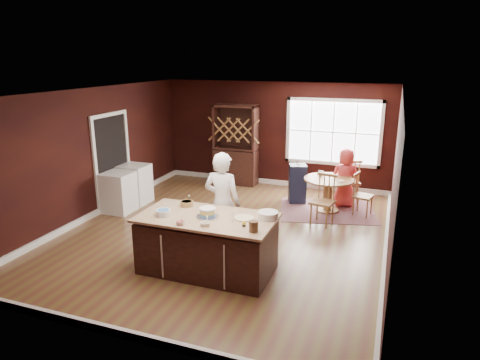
# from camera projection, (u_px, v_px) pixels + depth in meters

# --- Properties ---
(room_shell) EXTENTS (7.00, 7.00, 7.00)m
(room_shell) POSITION_uv_depth(u_px,v_px,m) (225.00, 165.00, 8.00)
(room_shell) COLOR brown
(room_shell) RESTS_ON ground
(window) EXTENTS (2.36, 0.10, 1.66)m
(window) POSITION_uv_depth(u_px,v_px,m) (333.00, 132.00, 10.60)
(window) COLOR white
(window) RESTS_ON room_shell
(doorway) EXTENTS (0.08, 1.26, 2.13)m
(doorway) POSITION_uv_depth(u_px,v_px,m) (113.00, 162.00, 9.60)
(doorway) COLOR white
(doorway) RESTS_ON room_shell
(kitchen_island) EXTENTS (2.13, 1.12, 0.92)m
(kitchen_island) POSITION_uv_depth(u_px,v_px,m) (207.00, 245.00, 6.76)
(kitchen_island) COLOR black
(kitchen_island) RESTS_ON ground
(dining_table) EXTENTS (1.08, 1.08, 0.75)m
(dining_table) POSITION_uv_depth(u_px,v_px,m) (328.00, 188.00, 9.37)
(dining_table) COLOR olive
(dining_table) RESTS_ON ground
(baker) EXTENTS (0.67, 0.45, 1.80)m
(baker) POSITION_uv_depth(u_px,v_px,m) (222.00, 203.00, 7.28)
(baker) COLOR white
(baker) RESTS_ON ground
(layer_cake) EXTENTS (0.36, 0.36, 0.15)m
(layer_cake) POSITION_uv_depth(u_px,v_px,m) (208.00, 212.00, 6.60)
(layer_cake) COLOR white
(layer_cake) RESTS_ON kitchen_island
(bowl_blue) EXTENTS (0.24, 0.24, 0.09)m
(bowl_blue) POSITION_uv_depth(u_px,v_px,m) (163.00, 213.00, 6.67)
(bowl_blue) COLOR white
(bowl_blue) RESTS_ON kitchen_island
(bowl_yellow) EXTENTS (0.22, 0.22, 0.08)m
(bowl_yellow) POSITION_uv_depth(u_px,v_px,m) (187.00, 204.00, 7.09)
(bowl_yellow) COLOR brown
(bowl_yellow) RESTS_ON kitchen_island
(bowl_pink) EXTENTS (0.14, 0.14, 0.05)m
(bowl_pink) POSITION_uv_depth(u_px,v_px,m) (180.00, 223.00, 6.31)
(bowl_pink) COLOR silver
(bowl_pink) RESTS_ON kitchen_island
(bowl_olive) EXTENTS (0.14, 0.14, 0.05)m
(bowl_olive) POSITION_uv_depth(u_px,v_px,m) (205.00, 224.00, 6.26)
(bowl_olive) COLOR beige
(bowl_olive) RESTS_ON kitchen_island
(drinking_glass) EXTENTS (0.08, 0.08, 0.16)m
(drinking_glass) POSITION_uv_depth(u_px,v_px,m) (231.00, 217.00, 6.39)
(drinking_glass) COLOR silver
(drinking_glass) RESTS_ON kitchen_island
(dinner_plate) EXTENTS (0.30, 0.30, 0.02)m
(dinner_plate) POSITION_uv_depth(u_px,v_px,m) (244.00, 218.00, 6.54)
(dinner_plate) COLOR beige
(dinner_plate) RESTS_ON kitchen_island
(white_tub) EXTENTS (0.32, 0.32, 0.11)m
(white_tub) POSITION_uv_depth(u_px,v_px,m) (268.00, 215.00, 6.54)
(white_tub) COLOR silver
(white_tub) RESTS_ON kitchen_island
(stoneware_crock) EXTENTS (0.13, 0.13, 0.16)m
(stoneware_crock) POSITION_uv_depth(u_px,v_px,m) (254.00, 226.00, 6.03)
(stoneware_crock) COLOR brown
(stoneware_crock) RESTS_ON kitchen_island
(toy_figurine) EXTENTS (0.05, 0.05, 0.09)m
(toy_figurine) POSITION_uv_depth(u_px,v_px,m) (244.00, 224.00, 6.23)
(toy_figurine) COLOR yellow
(toy_figurine) RESTS_ON kitchen_island
(rug) EXTENTS (2.35, 2.01, 0.01)m
(rug) POSITION_uv_depth(u_px,v_px,m) (327.00, 211.00, 9.52)
(rug) COLOR brown
(rug) RESTS_ON ground
(chair_east) EXTENTS (0.46, 0.47, 0.93)m
(chair_east) POSITION_uv_depth(u_px,v_px,m) (363.00, 194.00, 9.16)
(chair_east) COLOR #985F37
(chair_east) RESTS_ON ground
(chair_south) EXTENTS (0.52, 0.50, 1.05)m
(chair_south) POSITION_uv_depth(u_px,v_px,m) (323.00, 200.00, 8.62)
(chair_south) COLOR brown
(chair_south) RESTS_ON ground
(chair_north) EXTENTS (0.57, 0.55, 1.05)m
(chair_north) POSITION_uv_depth(u_px,v_px,m) (349.00, 180.00, 10.00)
(chair_north) COLOR brown
(chair_north) RESTS_ON ground
(seated_woman) EXTENTS (0.77, 0.64, 1.35)m
(seated_woman) POSITION_uv_depth(u_px,v_px,m) (345.00, 178.00, 9.64)
(seated_woman) COLOR #D03B3F
(seated_woman) RESTS_ON ground
(high_chair) EXTENTS (0.49, 0.49, 0.95)m
(high_chair) POSITION_uv_depth(u_px,v_px,m) (297.00, 183.00, 9.97)
(high_chair) COLOR black
(high_chair) RESTS_ON ground
(toddler) EXTENTS (0.18, 0.14, 0.26)m
(toddler) POSITION_uv_depth(u_px,v_px,m) (299.00, 169.00, 9.85)
(toddler) COLOR #8CA5BF
(toddler) RESTS_ON high_chair
(table_plate) EXTENTS (0.18, 0.18, 0.01)m
(table_plate) POSITION_uv_depth(u_px,v_px,m) (341.00, 181.00, 9.11)
(table_plate) COLOR beige
(table_plate) RESTS_ON dining_table
(table_cup) EXTENTS (0.14, 0.14, 0.10)m
(table_cup) POSITION_uv_depth(u_px,v_px,m) (321.00, 173.00, 9.55)
(table_cup) COLOR white
(table_cup) RESTS_ON dining_table
(hutch) EXTENTS (1.15, 0.48, 2.11)m
(hutch) POSITION_uv_depth(u_px,v_px,m) (236.00, 145.00, 11.31)
(hutch) COLOR #3B2014
(hutch) RESTS_ON ground
(washer) EXTENTS (0.61, 0.59, 0.89)m
(washer) POSITION_uv_depth(u_px,v_px,m) (118.00, 192.00, 9.37)
(washer) COLOR white
(washer) RESTS_ON ground
(dryer) EXTENTS (0.62, 0.60, 0.91)m
(dryer) POSITION_uv_depth(u_px,v_px,m) (135.00, 184.00, 9.94)
(dryer) COLOR silver
(dryer) RESTS_ON ground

